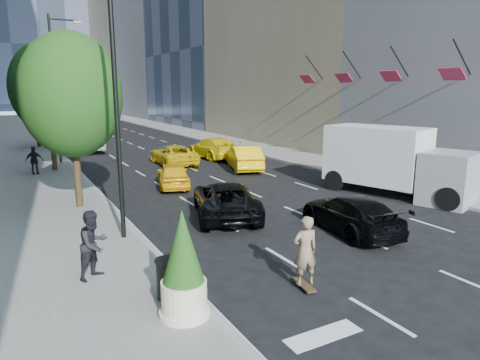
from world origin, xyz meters
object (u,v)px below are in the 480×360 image
box_truck (394,161)px  trash_can (169,279)px  black_sedan_lincoln (225,199)px  city_bus (83,127)px  planter_shrub (183,266)px  skateboarder (305,255)px  black_sedan_mercedes (350,213)px

box_truck → trash_can: 14.74m
black_sedan_lincoln → city_bus: size_ratio=0.40×
city_bus → trash_can: 32.80m
city_bus → box_truck: (10.48, -27.30, -0.13)m
black_sedan_lincoln → trash_can: 7.57m
trash_can → planter_shrub: planter_shrub is taller
black_sedan_lincoln → city_bus: (-1.37, 26.61, 1.12)m
skateboarder → planter_shrub: size_ratio=0.75×
trash_can → city_bus: bearing=84.4°
black_sedan_lincoln → city_bus: 26.67m
box_truck → black_sedan_mercedes: bearing=-168.0°
black_sedan_mercedes → planter_shrub: 8.38m
box_truck → trash_can: (-13.71, -5.31, -1.09)m
city_bus → box_truck: size_ratio=1.77×
skateboarder → black_sedan_lincoln: (1.20, 7.00, -0.21)m
city_bus → box_truck: bearing=-61.1°
black_sedan_mercedes → planter_shrub: bearing=29.3°
black_sedan_lincoln → planter_shrub: 8.40m
city_bus → skateboarder: bearing=-81.8°
black_sedan_lincoln → box_truck: 9.19m
city_bus → planter_shrub: size_ratio=5.29×
city_bus → black_sedan_mercedes: bearing=-73.6°
black_sedan_mercedes → city_bus: (-4.57, 30.61, 1.15)m
black_sedan_lincoln → box_truck: (9.11, -0.70, 0.99)m
black_sedan_mercedes → planter_shrub: (-7.80, -3.00, 0.65)m
skateboarder → trash_can: bearing=-5.8°
city_bus → planter_shrub: bearing=-87.6°
city_bus → planter_shrub: 33.76m
skateboarder → city_bus: city_bus is taller
black_sedan_lincoln → black_sedan_mercedes: black_sedan_lincoln is taller
city_bus → planter_shrub: (-3.23, -33.60, -0.50)m
black_sedan_mercedes → planter_shrub: size_ratio=1.90×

